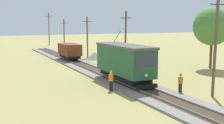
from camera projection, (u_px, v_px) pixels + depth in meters
The scene contains 11 objects.
red_tram at pixel (124, 61), 28.32m from camera, with size 2.60×8.54×4.79m.
freight_car at pixel (70, 51), 44.86m from camera, with size 2.40×5.20×2.31m.
utility_pole_near_tram at pixel (215, 44), 22.75m from camera, with size 1.40×0.38×8.35m.
utility_pole_mid at pixel (125, 40), 36.43m from camera, with size 1.40×0.44×7.37m.
utility_pole_far at pixel (87, 37), 48.87m from camera, with size 1.40×0.36×6.91m.
utility_pole_distant at pixel (64, 34), 61.67m from camera, with size 1.40×0.34×6.58m.
utility_pole_horizon at pixel (49, 29), 74.08m from camera, with size 1.40×0.65×8.29m.
gravel_pile at pixel (95, 56), 46.64m from camera, with size 3.04×3.04×1.19m, color gray.
track_worker at pixel (180, 82), 24.31m from camera, with size 0.43×0.44×1.78m.
second_worker at pixel (111, 80), 25.31m from camera, with size 0.43×0.44×1.78m.
tree_right_near at pixel (212, 27), 37.04m from camera, with size 4.86×4.86×7.85m.
Camera 1 is at (-13.03, -4.63, 6.00)m, focal length 46.36 mm.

